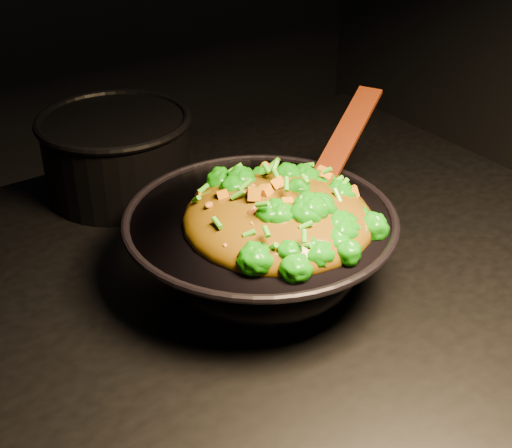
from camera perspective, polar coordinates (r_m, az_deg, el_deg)
wok at (r=0.97m, az=0.34°, el=-2.01°), size 0.45×0.45×0.10m
stir_fry at (r=0.91m, az=1.81°, el=2.44°), size 0.27×0.27×0.09m
spatula at (r=1.06m, az=6.84°, el=6.34°), size 0.22×0.14×0.10m
back_pot at (r=1.21m, az=-11.05°, el=5.47°), size 0.32×0.32×0.14m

